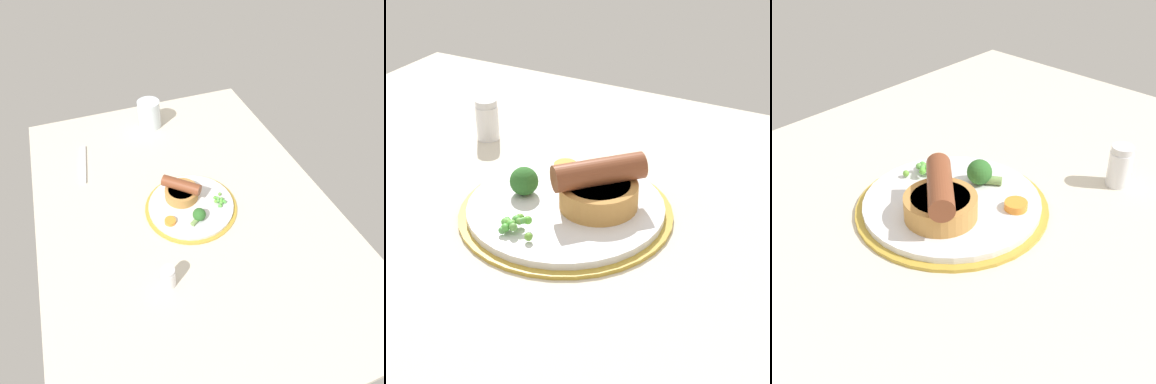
# 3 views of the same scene
# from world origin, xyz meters

# --- Properties ---
(dining_table) EXTENTS (1.10, 0.80, 0.03)m
(dining_table) POSITION_xyz_m (0.00, 0.00, 0.01)
(dining_table) COLOR beige
(dining_table) RESTS_ON ground
(dinner_plate) EXTENTS (0.26, 0.26, 0.01)m
(dinner_plate) POSITION_xyz_m (0.01, 0.02, 0.04)
(dinner_plate) COLOR #B79333
(dinner_plate) RESTS_ON dining_table
(sausage_pudding) EXTENTS (0.10, 0.10, 0.06)m
(sausage_pudding) POSITION_xyz_m (-0.02, 0.00, 0.07)
(sausage_pudding) COLOR #BC8442
(sausage_pudding) RESTS_ON dinner_plate
(pea_pile) EXTENTS (0.05, 0.03, 0.02)m
(pea_pile) POSITION_xyz_m (0.04, 0.09, 0.05)
(pea_pile) COLOR #5BB839
(pea_pile) RESTS_ON dinner_plate
(broccoli_floret_near) EXTENTS (0.04, 0.05, 0.04)m
(broccoli_floret_near) POSITION_xyz_m (0.07, 0.02, 0.06)
(broccoli_floret_near) COLOR #2D6628
(broccoli_floret_near) RESTS_ON dinner_plate
(carrot_slice_2) EXTENTS (0.04, 0.04, 0.01)m
(carrot_slice_2) POSITION_xyz_m (0.06, -0.06, 0.05)
(carrot_slice_2) COLOR orange
(carrot_slice_2) RESTS_ON dinner_plate
(salt_shaker) EXTENTS (0.03, 0.03, 0.06)m
(salt_shaker) POSITION_xyz_m (0.22, -0.11, 0.06)
(salt_shaker) COLOR silver
(salt_shaker) RESTS_ON dining_table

